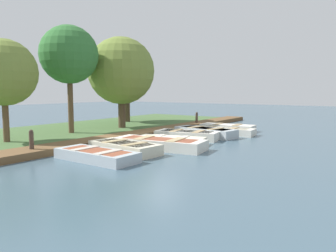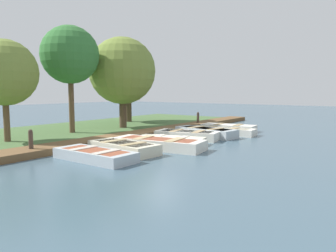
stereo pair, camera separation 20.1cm
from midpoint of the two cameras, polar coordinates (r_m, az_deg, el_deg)
ground_plane at (r=14.86m, az=-2.84°, el=-2.42°), size 80.00×80.00×0.00m
shore_bank at (r=18.32m, az=-15.29°, el=-0.80°), size 8.00×24.00×0.13m
dock_walkway at (r=15.60m, az=-6.33°, el=-1.59°), size 1.24×23.70×0.25m
rowboat_0 at (r=10.76m, az=-12.89°, el=-4.95°), size 2.89×1.16×0.35m
rowboat_1 at (r=11.79m, az=-8.04°, el=-3.73°), size 2.83×1.41×0.41m
rowboat_2 at (r=12.55m, az=-1.96°, el=-3.07°), size 3.70×1.74×0.41m
rowboat_3 at (r=13.65m, az=0.00°, el=-2.51°), size 3.02×1.72×0.33m
rowboat_4 at (r=14.97m, az=2.98°, el=-1.57°), size 3.02×1.72×0.41m
rowboat_5 at (r=16.02m, az=6.17°, el=-1.04°), size 3.23×1.54×0.44m
rowboat_6 at (r=16.95m, az=8.94°, el=-0.82°), size 3.42×1.30×0.36m
rowboat_7 at (r=18.43m, az=10.01°, el=-0.25°), size 3.01×1.38×0.38m
mooring_post_near at (r=12.07m, az=-23.11°, el=-2.70°), size 0.15×0.15×0.91m
mooring_post_far at (r=20.26m, az=4.73°, el=1.17°), size 0.15×0.15×0.91m
park_tree_far_left at (r=14.95m, az=-27.11°, el=8.26°), size 2.70×2.70×4.30m
park_tree_left at (r=17.05m, az=-17.19°, el=11.72°), size 2.84×2.84×5.39m
park_tree_center at (r=18.78m, az=-8.46°, el=9.46°), size 3.75×3.75×5.21m
park_tree_right at (r=22.39m, az=-7.53°, el=9.83°), size 3.68×3.68×5.53m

